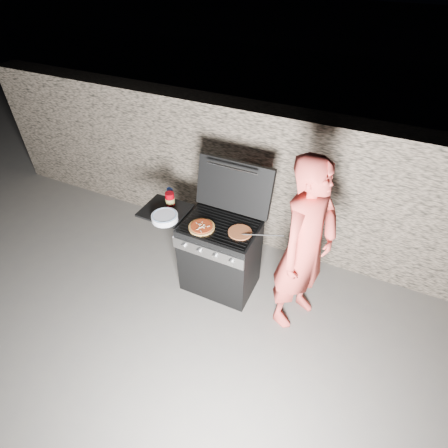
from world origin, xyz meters
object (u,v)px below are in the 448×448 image
at_px(pizza_topped, 202,227).
at_px(person, 305,248).
at_px(sauce_jar, 170,199).
at_px(gas_grill, 200,250).

distance_m(pizza_topped, person, 1.06).
xyz_separation_m(pizza_topped, sauce_jar, (-0.51, 0.22, 0.05)).
distance_m(sauce_jar, person, 1.57).
distance_m(pizza_topped, sauce_jar, 0.56).
distance_m(gas_grill, sauce_jar, 0.68).
xyz_separation_m(pizza_topped, person, (1.05, 0.09, 0.04)).
xyz_separation_m(gas_grill, person, (1.15, -0.02, 0.51)).
bearing_deg(sauce_jar, gas_grill, -14.67).
bearing_deg(person, pizza_topped, 117.73).
height_order(sauce_jar, person, person).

